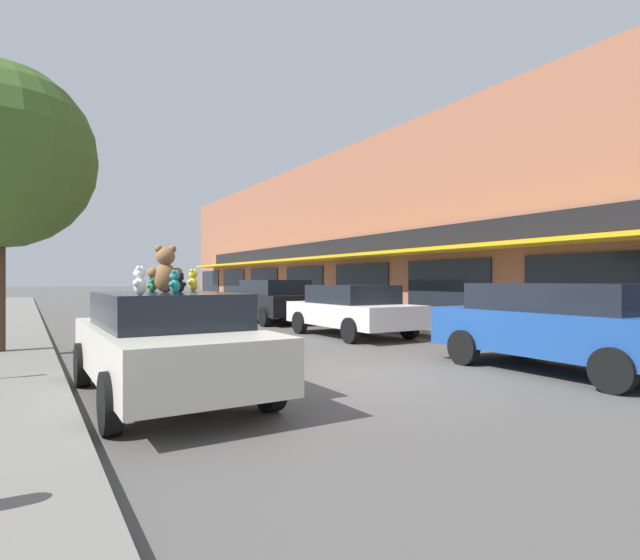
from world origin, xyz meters
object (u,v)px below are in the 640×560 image
(teddy_bear_black, at_px, (180,283))
(parked_car_far_center, at_px, (352,309))
(teddy_bear_green, at_px, (152,285))
(parked_car_far_right, at_px, (274,300))
(teddy_bear_white, at_px, (140,281))
(teddy_bear_yellow, at_px, (193,280))
(teddy_bear_teal, at_px, (175,282))
(plush_art_car, at_px, (166,341))
(parked_car_far_left, at_px, (560,324))
(teddy_bear_blue, at_px, (153,280))
(teddy_bear_giant, at_px, (165,270))

(teddy_bear_black, bearing_deg, parked_car_far_center, -82.23)
(teddy_bear_green, relative_size, parked_car_far_right, 0.05)
(teddy_bear_white, bearing_deg, teddy_bear_yellow, 179.97)
(teddy_bear_teal, bearing_deg, parked_car_far_right, -172.22)
(plush_art_car, distance_m, parked_car_far_right, 12.46)
(teddy_bear_teal, distance_m, parked_car_far_left, 6.85)
(teddy_bear_white, height_order, teddy_bear_teal, teddy_bear_white)
(teddy_bear_blue, xyz_separation_m, parked_car_far_right, (6.63, 9.42, -0.77))
(teddy_bear_black, relative_size, parked_car_far_center, 0.06)
(teddy_bear_yellow, distance_m, parked_car_far_center, 7.34)
(teddy_bear_giant, xyz_separation_m, teddy_bear_white, (-0.59, -1.20, -0.17))
(teddy_bear_blue, height_order, teddy_bear_green, teddy_bear_blue)
(teddy_bear_yellow, relative_size, parked_car_far_left, 0.08)
(teddy_bear_green, bearing_deg, teddy_bear_giant, 110.81)
(plush_art_car, xyz_separation_m, teddy_bear_blue, (0.05, 1.10, 0.87))
(teddy_bear_giant, distance_m, teddy_bear_green, 0.33)
(teddy_bear_teal, bearing_deg, plush_art_car, -145.51)
(teddy_bear_white, bearing_deg, teddy_bear_green, -165.46)
(plush_art_car, relative_size, parked_car_far_left, 0.98)
(parked_car_far_center, bearing_deg, teddy_bear_green, -145.29)
(teddy_bear_black, distance_m, teddy_bear_teal, 0.93)
(teddy_bear_green, height_order, parked_car_far_center, teddy_bear_green)
(teddy_bear_teal, height_order, parked_car_far_center, teddy_bear_teal)
(teddy_bear_giant, bearing_deg, teddy_bear_green, -43.44)
(teddy_bear_black, height_order, parked_car_far_left, teddy_bear_black)
(parked_car_far_left, distance_m, parked_car_far_right, 12.18)
(teddy_bear_giant, height_order, teddy_bear_blue, teddy_bear_giant)
(teddy_bear_giant, xyz_separation_m, parked_car_far_left, (6.64, -1.89, -0.95))
(plush_art_car, relative_size, parked_car_far_right, 1.10)
(plush_art_car, relative_size, teddy_bear_white, 13.01)
(teddy_bear_yellow, bearing_deg, parked_car_far_center, 169.78)
(teddy_bear_giant, distance_m, teddy_bear_black, 0.29)
(parked_car_far_right, bearing_deg, teddy_bear_blue, -125.16)
(teddy_bear_white, distance_m, teddy_bear_green, 1.43)
(teddy_bear_green, bearing_deg, parked_car_far_left, 141.17)
(teddy_bear_yellow, xyz_separation_m, teddy_bear_green, (-0.79, -0.58, -0.07))
(teddy_bear_giant, height_order, parked_car_far_right, teddy_bear_giant)
(teddy_bear_blue, distance_m, teddy_bear_teal, 1.78)
(teddy_bear_white, distance_m, teddy_bear_yellow, 2.30)
(teddy_bear_yellow, xyz_separation_m, parked_car_far_center, (6.01, 4.13, -0.86))
(parked_car_far_right, bearing_deg, teddy_bear_green, -123.88)
(teddy_bear_green, xyz_separation_m, teddy_bear_black, (0.37, -0.19, 0.03))
(teddy_bear_green, bearing_deg, teddy_bear_yellow, -165.59)
(teddy_bear_blue, distance_m, parked_car_far_right, 11.55)
(parked_car_far_left, xyz_separation_m, parked_car_far_center, (-0.00, 6.77, -0.07))
(teddy_bear_yellow, relative_size, teddy_bear_black, 1.27)
(teddy_bear_white, bearing_deg, teddy_bear_black, 177.82)
(teddy_bear_giant, bearing_deg, teddy_bear_teal, 87.93)
(teddy_bear_blue, xyz_separation_m, teddy_bear_yellow, (0.63, -0.12, -0.00))
(teddy_bear_white, distance_m, teddy_bear_black, 1.42)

